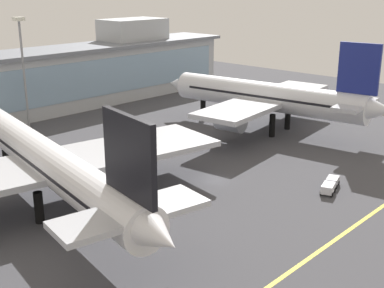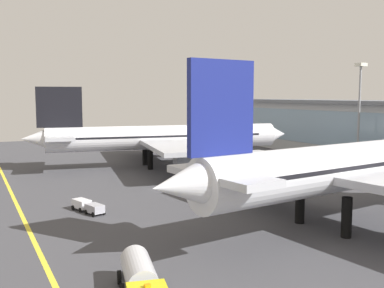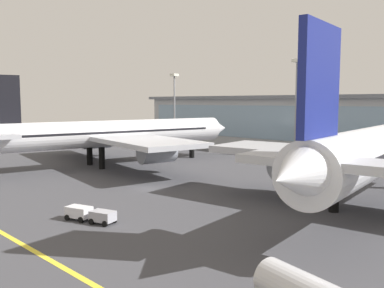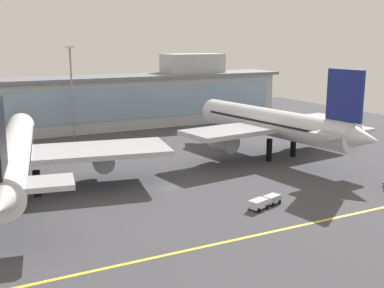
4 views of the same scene
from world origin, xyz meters
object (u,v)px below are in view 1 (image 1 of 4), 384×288
Objects in this scene: airliner_near_left at (49,163)px; baggage_tug_near at (330,185)px; apron_light_mast_west at (22,56)px; airliner_near_right at (268,97)px.

baggage_tug_near is at bearing -117.66° from airliner_near_left.
airliner_near_left is 41.72m from apron_light_mast_west.
baggage_tug_near is 62.56m from apron_light_mast_west.
apron_light_mast_west is at bearing -15.40° from airliner_near_left.
apron_light_mast_west reaches higher than baggage_tug_near.
baggage_tug_near is (-18.86, -24.18, -5.81)m from airliner_near_right.
apron_light_mast_west is at bearing 33.56° from airliner_near_right.
airliner_near_left is at bearing -115.67° from apron_light_mast_west.
airliner_near_right is at bearing -49.31° from apron_light_mast_west.
airliner_near_left is 37.89m from baggage_tug_near.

